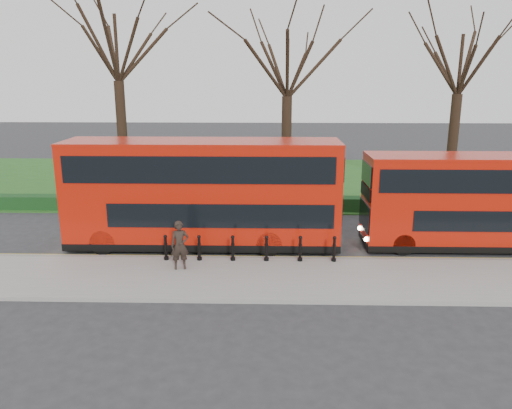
{
  "coord_description": "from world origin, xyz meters",
  "views": [
    {
      "loc": [
        0.91,
        -20.24,
        7.41
      ],
      "look_at": [
        0.39,
        0.5,
        2.0
      ],
      "focal_mm": 35.0,
      "sensor_mm": 36.0,
      "label": 1
    }
  ],
  "objects_px": {
    "bus_rear": "(485,202)",
    "pedestrian": "(180,245)",
    "bus_lead": "(203,194)",
    "bollard_row": "(250,249)"
  },
  "relations": [
    {
      "from": "pedestrian",
      "to": "bus_rear",
      "type": "bearing_deg",
      "value": 2.32
    },
    {
      "from": "bus_rear",
      "to": "pedestrian",
      "type": "xyz_separation_m",
      "value": [
        -12.74,
        -3.16,
        -0.97
      ]
    },
    {
      "from": "bollard_row",
      "to": "bus_lead",
      "type": "bearing_deg",
      "value": 134.39
    },
    {
      "from": "bus_lead",
      "to": "bus_rear",
      "type": "height_order",
      "value": "bus_lead"
    },
    {
      "from": "bus_lead",
      "to": "bus_rear",
      "type": "xyz_separation_m",
      "value": [
        12.21,
        0.07,
        -0.3
      ]
    },
    {
      "from": "bus_rear",
      "to": "pedestrian",
      "type": "bearing_deg",
      "value": -166.05
    },
    {
      "from": "pedestrian",
      "to": "bus_lead",
      "type": "bearing_deg",
      "value": 68.77
    },
    {
      "from": "bollard_row",
      "to": "bus_rear",
      "type": "xyz_separation_m",
      "value": [
        10.1,
        2.22,
        1.42
      ]
    },
    {
      "from": "pedestrian",
      "to": "bollard_row",
      "type": "bearing_deg",
      "value": 8.03
    },
    {
      "from": "bollard_row",
      "to": "pedestrian",
      "type": "height_order",
      "value": "pedestrian"
    }
  ]
}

